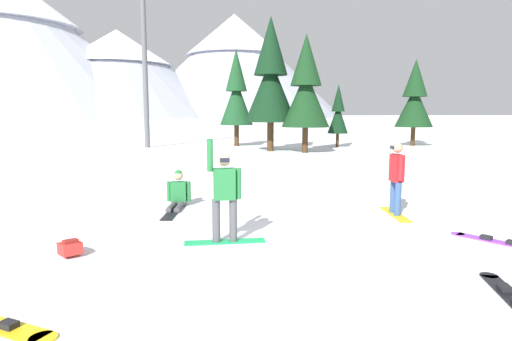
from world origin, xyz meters
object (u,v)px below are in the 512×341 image
ski_lift_tower (144,53)px  pine_tree_broad (306,89)px  snowboarder_background (178,195)px  pine_tree_slender (338,113)px  snowboarder_midground (396,177)px  pine_tree_twin (415,99)px  snowboarder_foreground (224,195)px  pine_tree_short (271,78)px  loose_snowboard_near_left (499,242)px  backpack_red (70,248)px  loose_snowboard_near_right (512,297)px  pine_tree_tall (236,94)px

ski_lift_tower → pine_tree_broad: bearing=-34.5°
snowboarder_background → pine_tree_slender: pine_tree_slender is taller
snowboarder_midground → ski_lift_tower: (-5.85, 22.48, 5.64)m
pine_tree_twin → snowboarder_midground: bearing=-124.7°
snowboarder_foreground → pine_tree_short: 20.22m
loose_snowboard_near_left → backpack_red: 7.82m
loose_snowboard_near_left → pine_tree_broad: 19.10m
pine_tree_broad → snowboarder_midground: bearing=-102.8°
ski_lift_tower → loose_snowboard_near_right: bearing=-80.0°
backpack_red → ski_lift_tower: 24.68m
loose_snowboard_near_left → loose_snowboard_near_right: same height
loose_snowboard_near_left → ski_lift_tower: bearing=104.6°
snowboarder_foreground → pine_tree_tall: (4.95, 23.56, 2.92)m
backpack_red → ski_lift_tower: ski_lift_tower is taller
pine_tree_short → pine_tree_slender: bearing=19.4°
snowboarder_background → loose_snowboard_near_left: 7.34m
pine_tree_slender → snowboarder_foreground: bearing=-119.5°
snowboarder_midground → backpack_red: (-7.07, -1.32, -0.78)m
loose_snowboard_near_left → pine_tree_slender: pine_tree_slender is taller
snowboarder_foreground → snowboarder_background: (-0.67, 3.35, -0.60)m
pine_tree_slender → pine_tree_short: 6.30m
snowboarder_midground → pine_tree_broad: bearing=77.2°
pine_tree_broad → snowboarder_foreground: bearing=-114.9°
loose_snowboard_near_left → loose_snowboard_near_right: 2.74m
snowboarder_midground → pine_tree_slender: 21.05m
loose_snowboard_near_right → backpack_red: backpack_red is taller
loose_snowboard_near_right → pine_tree_tall: (1.69, 26.93, 3.82)m
snowboarder_midground → ski_lift_tower: 23.91m
loose_snowboard_near_right → pine_tree_slender: (8.56, 24.21, 2.41)m
pine_tree_short → ski_lift_tower: size_ratio=0.74×
backpack_red → pine_tree_broad: size_ratio=0.08×
loose_snowboard_near_left → ski_lift_tower: (-6.52, 24.98, 6.53)m
loose_snowboard_near_left → pine_tree_tall: size_ratio=0.24×
snowboarder_foreground → loose_snowboard_near_right: (3.25, -3.37, -0.90)m
snowboarder_midground → pine_tree_short: 18.14m
loose_snowboard_near_left → loose_snowboard_near_right: size_ratio=0.95×
snowboarder_foreground → snowboarder_background: bearing=101.2°
snowboarder_foreground → pine_tree_broad: bearing=65.1°
snowboarder_background → loose_snowboard_near_right: size_ratio=1.02×
loose_snowboard_near_left → pine_tree_broad: size_ratio=0.24×
loose_snowboard_near_right → pine_tree_twin: bearing=58.7°
pine_tree_tall → pine_tree_short: size_ratio=0.84×
pine_tree_twin → pine_tree_slender: bearing=178.2°
loose_snowboard_near_right → backpack_red: bearing=151.3°
loose_snowboard_near_right → pine_tree_slender: bearing=70.5°
backpack_red → pine_tree_tall: size_ratio=0.08×
snowboarder_foreground → loose_snowboard_near_right: size_ratio=1.10×
pine_tree_twin → loose_snowboard_near_left: bearing=-120.3°
loose_snowboard_near_left → pine_tree_short: (1.21, 20.16, 4.58)m
pine_tree_tall → pine_tree_short: (1.29, -4.68, 0.76)m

